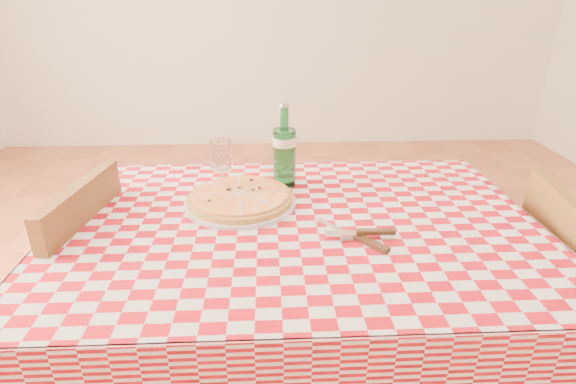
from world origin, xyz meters
The scene contains 8 objects.
dining_table centered at (0.00, 0.00, 0.66)m, with size 1.20×0.80×0.75m.
tablecloth centered at (0.00, 0.00, 0.75)m, with size 1.30×0.90×0.01m, color maroon.
chair_near centered at (0.82, -0.02, 0.47)m, with size 0.43×0.43×0.83m.
chair_far centered at (-0.67, 0.05, 0.49)m, with size 0.44×0.44×0.86m.
pizza_plate centered at (-0.16, 0.12, 0.78)m, with size 0.33×0.33×0.04m, color #CB8B43, non-canonical shape.
water_bottle centered at (-0.02, 0.25, 0.89)m, with size 0.07×0.07×0.26m, color #186228, non-canonical shape.
wine_glass centered at (-0.21, 0.20, 0.84)m, with size 0.07×0.07×0.17m, color white, non-canonical shape.
cutlery centered at (0.14, -0.10, 0.77)m, with size 0.25×0.21×0.03m, color silver, non-canonical shape.
Camera 1 is at (-0.07, -1.07, 1.33)m, focal length 28.00 mm.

